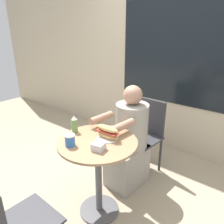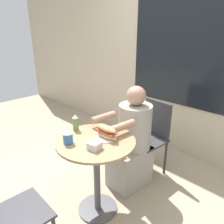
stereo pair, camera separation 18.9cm
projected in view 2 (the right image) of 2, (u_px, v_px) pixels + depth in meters
name	position (u px, v px, depth m)	size (l,w,h in m)	color
ground_plane	(98.00, 209.00, 2.11)	(8.00, 8.00, 0.00)	tan
storefront_wall	(191.00, 49.00, 2.64)	(8.00, 0.09, 2.80)	#B7A88E
cafe_table	(96.00, 161.00, 1.91)	(0.67, 0.67, 0.75)	#997551
diner_chair	(152.00, 131.00, 2.51)	(0.41, 0.41, 0.87)	#333338
seated_diner	(132.00, 145.00, 2.30)	(0.38, 0.62, 1.11)	gray
empty_chair_across	(2.00, 213.00, 1.40)	(0.39, 0.39, 0.87)	#333338
sandwich_on_plate	(106.00, 133.00, 1.85)	(0.22, 0.18, 0.12)	white
drink_cup	(68.00, 138.00, 1.77)	(0.08, 0.08, 0.10)	#336BB7
napkin_box	(95.00, 146.00, 1.69)	(0.10, 0.10, 0.06)	silver
condiment_bottle	(75.00, 123.00, 1.99)	(0.05, 0.05, 0.16)	#66934C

